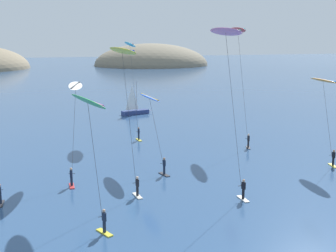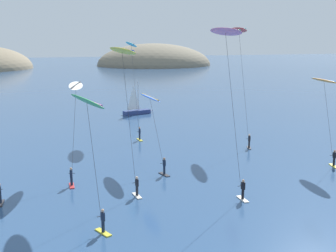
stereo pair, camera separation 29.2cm
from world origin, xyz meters
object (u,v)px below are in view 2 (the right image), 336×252
object	(u,v)px
kitesurfer_blue	(151,103)
kitesurfer_cyan	(132,51)
sailboat_near	(138,110)
kitesurfer_red	(240,39)
kitesurfer_pink	(227,46)
kitesurfer_yellow	(123,60)
kitesurfer_orange	(325,89)
kitesurfer_green	(88,110)
kitesurfer_white	(76,93)

from	to	relation	value
kitesurfer_blue	kitesurfer_cyan	bearing A→B (deg)	83.49
sailboat_near	kitesurfer_red	world-z (taller)	kitesurfer_red
kitesurfer_red	kitesurfer_cyan	bearing A→B (deg)	146.41
kitesurfer_pink	sailboat_near	bearing A→B (deg)	86.93
kitesurfer_yellow	kitesurfer_orange	size ratio (longest dim) A/B	1.39
kitesurfer_cyan	kitesurfer_green	bearing A→B (deg)	-109.11
kitesurfer_orange	kitesurfer_blue	xyz separation A→B (m)	(-17.68, 4.20, -1.32)
kitesurfer_red	kitesurfer_green	size ratio (longest dim) A/B	1.57
kitesurfer_orange	kitesurfer_red	size ratio (longest dim) A/B	0.61
kitesurfer_white	kitesurfer_green	world-z (taller)	kitesurfer_green
kitesurfer_white	kitesurfer_cyan	distance (m)	18.66
kitesurfer_cyan	kitesurfer_blue	bearing A→B (deg)	-96.51
sailboat_near	kitesurfer_green	world-z (taller)	kitesurfer_green
kitesurfer_red	kitesurfer_pink	bearing A→B (deg)	-120.56
kitesurfer_orange	kitesurfer_blue	size ratio (longest dim) A/B	1.07
kitesurfer_yellow	kitesurfer_green	size ratio (longest dim) A/B	1.34
kitesurfer_pink	kitesurfer_cyan	bearing A→B (deg)	94.81
sailboat_near	kitesurfer_white	size ratio (longest dim) A/B	0.68
kitesurfer_yellow	kitesurfer_red	bearing A→B (deg)	36.70
kitesurfer_yellow	kitesurfer_green	world-z (taller)	kitesurfer_yellow
sailboat_near	kitesurfer_yellow	xyz separation A→B (m)	(-9.92, -34.59, 10.34)
kitesurfer_orange	kitesurfer_cyan	xyz separation A→B (m)	(-15.89, 19.94, 3.45)
kitesurfer_red	kitesurfer_yellow	bearing A→B (deg)	-143.30
sailboat_near	kitesurfer_yellow	size ratio (longest dim) A/B	0.49
kitesurfer_blue	kitesurfer_orange	bearing A→B (deg)	-13.36
sailboat_near	kitesurfer_white	bearing A→B (deg)	-114.71
kitesurfer_white	kitesurfer_orange	distance (m)	25.49
kitesurfer_white	kitesurfer_red	xyz separation A→B (m)	(21.31, 7.83, 5.05)
sailboat_near	kitesurfer_white	distance (m)	32.83
kitesurfer_pink	kitesurfer_white	bearing A→B (deg)	141.53
kitesurfer_yellow	kitesurfer_cyan	world-z (taller)	kitesurfer_cyan
kitesurfer_white	kitesurfer_yellow	xyz separation A→B (m)	(3.49, -5.46, 3.30)
kitesurfer_pink	kitesurfer_orange	size ratio (longest dim) A/B	1.57
kitesurfer_yellow	kitesurfer_red	distance (m)	22.30
kitesurfer_yellow	kitesurfer_green	bearing A→B (deg)	-120.10
sailboat_near	kitesurfer_white	world-z (taller)	kitesurfer_white
kitesurfer_orange	sailboat_near	bearing A→B (deg)	109.46
kitesurfer_orange	kitesurfer_cyan	size ratio (longest dim) A/B	0.70
kitesurfer_yellow	kitesurfer_pink	xyz separation A→B (m)	(7.87, -3.57, 1.15)
kitesurfer_yellow	kitesurfer_orange	xyz separation A→B (m)	(21.67, 1.34, -3.32)
kitesurfer_green	kitesurfer_cyan	bearing A→B (deg)	70.89
kitesurfer_green	kitesurfer_cyan	xyz separation A→B (m)	(9.73, 28.09, 3.09)
kitesurfer_red	kitesurfer_blue	bearing A→B (deg)	-150.75
kitesurfer_pink	kitesurfer_green	bearing A→B (deg)	-164.66
kitesurfer_white	kitesurfer_green	bearing A→B (deg)	-92.16
kitesurfer_cyan	sailboat_near	bearing A→B (deg)	72.74
kitesurfer_green	sailboat_near	bearing A→B (deg)	71.48
kitesurfer_white	kitesurfer_red	bearing A→B (deg)	20.17
kitesurfer_white	kitesurfer_red	size ratio (longest dim) A/B	0.61
sailboat_near	kitesurfer_red	size ratio (longest dim) A/B	0.42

